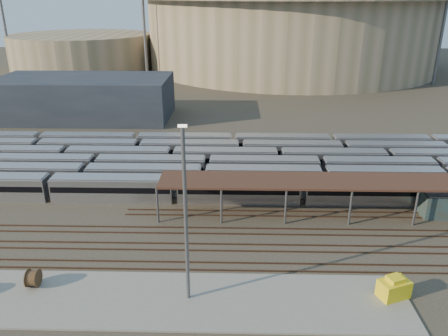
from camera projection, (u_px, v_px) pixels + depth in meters
ground at (217, 227)px, 57.98m from camera, size 420.00×420.00×0.00m
apron at (162, 300)px, 44.13m from camera, size 50.00×9.00×0.20m
subway_trains at (207, 164)px, 74.54m from camera, size 124.12×23.90×3.60m
inspection_shed at (379, 183)px, 59.34m from camera, size 60.30×6.00×5.30m
empty_tracks at (215, 247)px, 53.30m from camera, size 170.00×9.62×0.18m
stadium at (290, 26)px, 181.28m from camera, size 124.00×124.00×32.50m
secondary_arena at (82, 52)px, 177.47m from camera, size 56.00×56.00×14.00m
service_building at (85, 98)px, 108.00m from camera, size 42.00×20.00×10.00m
floodlight_0 at (144, 19)px, 153.15m from camera, size 4.00×1.00×38.40m
floodlight_1 at (3, 18)px, 163.70m from camera, size 4.00×1.00×38.40m
floodlight_2 at (444, 21)px, 141.56m from camera, size 4.00×1.00×38.40m
floodlight_3 at (209, 13)px, 199.11m from camera, size 4.00×1.00×38.40m
cable_reel_east at (33, 278)px, 45.71m from camera, size 1.08×1.94×1.93m
yard_light_pole at (186, 217)px, 40.92m from camera, size 0.82×0.36×18.18m
yellow_equipment at (394, 289)px, 44.12m from camera, size 3.49×2.86×1.88m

